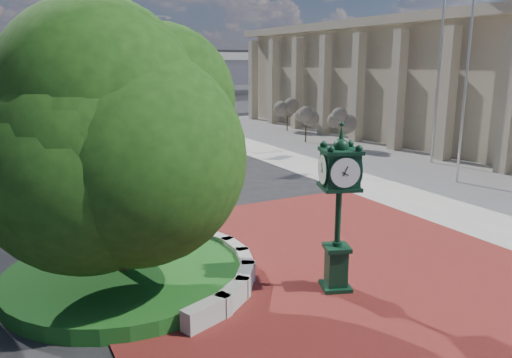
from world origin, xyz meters
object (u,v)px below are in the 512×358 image
(flagpole_b, at_px, (440,59))
(street_lamp_near, at_px, (151,65))
(street_lamp_far, at_px, (62,70))
(parked_car, at_px, (87,115))
(post_clock, at_px, (339,202))
(flagpole_a, at_px, (467,72))

(flagpole_b, relative_size, street_lamp_near, 1.24)
(flagpole_b, relative_size, street_lamp_far, 1.39)
(street_lamp_near, relative_size, street_lamp_far, 1.12)
(parked_car, bearing_deg, flagpole_b, -62.59)
(post_clock, bearing_deg, flagpole_a, 28.66)
(parked_car, distance_m, flagpole_b, 33.20)
(parked_car, relative_size, flagpole_a, 0.40)
(post_clock, relative_size, street_lamp_near, 0.46)
(parked_car, xyz_separation_m, street_lamp_far, (-0.98, 8.02, 4.10))
(flagpole_a, height_order, flagpole_b, flagpole_b)
(post_clock, distance_m, street_lamp_far, 48.40)
(parked_car, relative_size, street_lamp_near, 0.45)
(flagpole_b, bearing_deg, street_lamp_near, 117.92)
(flagpole_a, relative_size, flagpole_b, 0.89)
(flagpole_b, bearing_deg, flagpole_a, -122.71)
(street_lamp_near, bearing_deg, post_clock, -98.08)
(post_clock, bearing_deg, street_lamp_far, 90.23)
(street_lamp_far, bearing_deg, post_clock, -89.77)
(parked_car, relative_size, street_lamp_far, 0.50)
(parked_car, bearing_deg, street_lamp_far, 99.40)
(flagpole_b, bearing_deg, street_lamp_far, 111.43)
(flagpole_b, height_order, street_lamp_far, flagpole_b)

